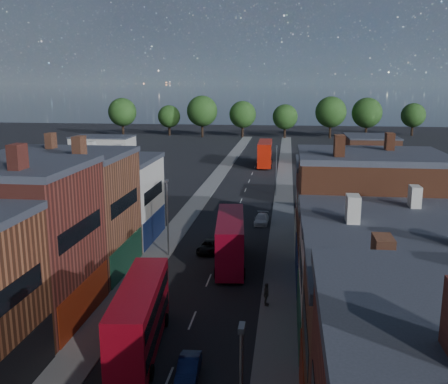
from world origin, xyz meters
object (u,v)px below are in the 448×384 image
(bus_2, at_px, (265,153))
(car_3, at_px, (262,219))
(bus_1, at_px, (230,239))
(ped_1, at_px, (128,287))
(car_1, at_px, (188,369))
(car_2, at_px, (209,246))
(bus_0, at_px, (140,316))
(ped_3, at_px, (266,294))

(bus_2, xyz_separation_m, car_3, (1.74, -46.10, -2.30))
(bus_2, bearing_deg, car_3, -88.75)
(car_3, bearing_deg, bus_1, -96.45)
(bus_1, relative_size, ped_1, 7.51)
(car_1, height_order, car_2, car_1)
(bus_2, height_order, car_1, bus_2)
(bus_0, xyz_separation_m, bus_2, (4.69, 78.40, 0.39))
(bus_1, height_order, car_3, bus_1)
(bus_1, height_order, ped_1, bus_1)
(car_1, distance_m, ped_1, 13.39)
(car_1, relative_size, ped_1, 2.38)
(ped_1, bearing_deg, car_3, -112.52)
(bus_1, xyz_separation_m, ped_1, (-7.74, -8.64, -1.75))
(bus_2, height_order, ped_3, bus_2)
(car_2, bearing_deg, bus_1, -45.93)
(bus_0, distance_m, car_1, 5.11)
(bus_0, height_order, bus_2, bus_2)
(bus_1, distance_m, car_3, 15.63)
(car_1, bearing_deg, ped_1, 120.66)
(car_2, relative_size, car_3, 1.02)
(bus_2, bearing_deg, car_2, -94.14)
(car_1, xyz_separation_m, car_2, (-2.40, 23.36, -0.01))
(ped_3, bearing_deg, car_3, 10.81)
(car_3, distance_m, ped_3, 24.54)
(car_2, xyz_separation_m, ped_1, (-5.04, -12.24, 0.29))
(car_3, height_order, ped_1, ped_1)
(ped_3, bearing_deg, car_1, 164.96)
(car_2, bearing_deg, ped_1, -105.18)
(car_2, bearing_deg, car_1, -76.95)
(bus_1, relative_size, bus_2, 0.92)
(bus_1, distance_m, car_2, 4.94)
(car_2, distance_m, ped_1, 13.23)
(bus_2, relative_size, car_3, 2.97)
(bus_2, bearing_deg, bus_0, -94.33)
(bus_2, bearing_deg, bus_1, -91.43)
(bus_0, height_order, car_1, bus_0)
(bus_1, distance_m, ped_3, 10.10)
(bus_2, distance_m, car_2, 57.97)
(car_1, xyz_separation_m, ped_3, (4.27, 10.61, 0.47))
(car_3, bearing_deg, bus_2, 94.24)
(bus_1, bearing_deg, car_2, 121.14)
(bus_2, relative_size, ped_3, 6.61)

